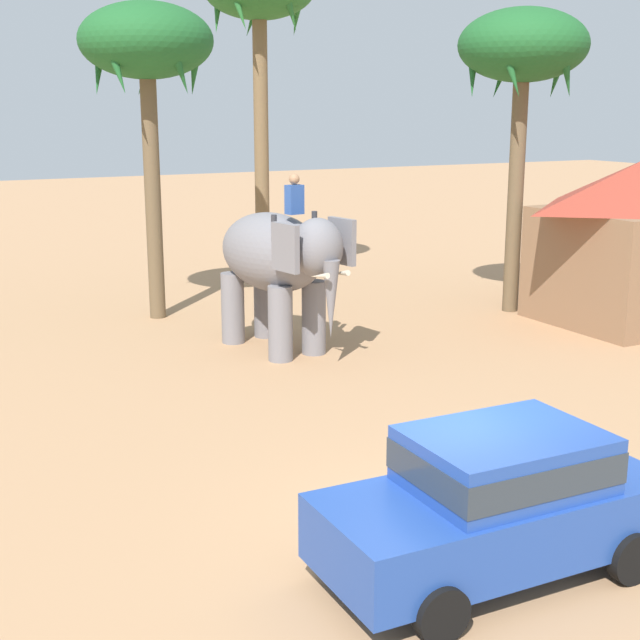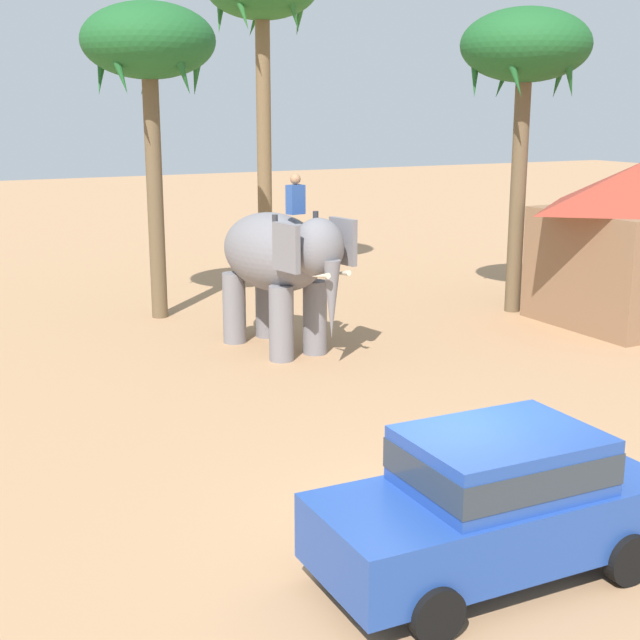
{
  "view_description": "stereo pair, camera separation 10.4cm",
  "coord_description": "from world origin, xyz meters",
  "px_view_note": "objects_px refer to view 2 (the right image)",
  "views": [
    {
      "loc": [
        -6.14,
        -8.27,
        5.21
      ],
      "look_at": [
        0.79,
        5.08,
        1.6
      ],
      "focal_mm": 49.89,
      "sensor_mm": 36.0,
      "label": 1
    },
    {
      "loc": [
        -6.04,
        -8.32,
        5.21
      ],
      "look_at": [
        0.79,
        5.08,
        1.6
      ],
      "focal_mm": 49.89,
      "sensor_mm": 36.0,
      "label": 2
    }
  ],
  "objects_px": {
    "elephant_with_mahout": "(279,261)",
    "palm_tree_behind_elephant": "(149,49)",
    "car_sedan_foreground": "(495,498)",
    "palm_tree_far_back": "(525,53)"
  },
  "relations": [
    {
      "from": "car_sedan_foreground",
      "to": "palm_tree_behind_elephant",
      "type": "bearing_deg",
      "value": 88.25
    },
    {
      "from": "car_sedan_foreground",
      "to": "palm_tree_behind_elephant",
      "type": "distance_m",
      "value": 15.23
    },
    {
      "from": "car_sedan_foreground",
      "to": "elephant_with_mahout",
      "type": "bearing_deg",
      "value": 79.38
    },
    {
      "from": "elephant_with_mahout",
      "to": "car_sedan_foreground",
      "type": "bearing_deg",
      "value": -100.62
    },
    {
      "from": "elephant_with_mahout",
      "to": "palm_tree_behind_elephant",
      "type": "bearing_deg",
      "value": 108.38
    },
    {
      "from": "car_sedan_foreground",
      "to": "palm_tree_far_back",
      "type": "relative_size",
      "value": 0.54
    },
    {
      "from": "palm_tree_behind_elephant",
      "to": "palm_tree_far_back",
      "type": "height_order",
      "value": "palm_tree_behind_elephant"
    },
    {
      "from": "palm_tree_far_back",
      "to": "palm_tree_behind_elephant",
      "type": "bearing_deg",
      "value": 157.33
    },
    {
      "from": "elephant_with_mahout",
      "to": "palm_tree_behind_elephant",
      "type": "relative_size",
      "value": 0.52
    },
    {
      "from": "palm_tree_far_back",
      "to": "elephant_with_mahout",
      "type": "bearing_deg",
      "value": -173.93
    }
  ]
}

